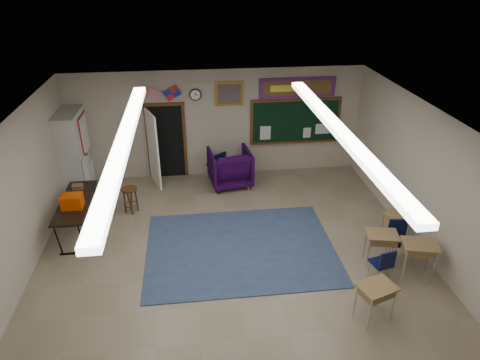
{
  "coord_description": "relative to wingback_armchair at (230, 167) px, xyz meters",
  "views": [
    {
      "loc": [
        -0.71,
        -6.62,
        5.56
      ],
      "look_at": [
        0.28,
        1.5,
        1.3
      ],
      "focal_mm": 32.0,
      "sensor_mm": 36.0,
      "label": 1
    }
  ],
  "objects": [
    {
      "name": "floor",
      "position": [
        -0.28,
        -3.78,
        -0.5
      ],
      "size": [
        9.0,
        9.0,
        0.0
      ],
      "primitive_type": "plane",
      "color": "#82725A",
      "rests_on": "ground"
    },
    {
      "name": "back_wall",
      "position": [
        -0.28,
        0.72,
        1.0
      ],
      "size": [
        8.0,
        0.04,
        3.0
      ],
      "primitive_type": "cube",
      "color": "#AFA28E",
      "rests_on": "floor"
    },
    {
      "name": "left_wall",
      "position": [
        -4.28,
        -3.78,
        1.0
      ],
      "size": [
        0.04,
        9.0,
        3.0
      ],
      "primitive_type": "cube",
      "color": "#AFA28E",
      "rests_on": "floor"
    },
    {
      "name": "right_wall",
      "position": [
        3.72,
        -3.78,
        1.0
      ],
      "size": [
        0.04,
        9.0,
        3.0
      ],
      "primitive_type": "cube",
      "color": "#AFA28E",
      "rests_on": "floor"
    },
    {
      "name": "ceiling",
      "position": [
        -0.28,
        -3.78,
        2.5
      ],
      "size": [
        8.0,
        9.0,
        0.04
      ],
      "primitive_type": "cube",
      "color": "silver",
      "rests_on": "back_wall"
    },
    {
      "name": "area_rug",
      "position": [
        -0.08,
        -2.98,
        -0.49
      ],
      "size": [
        4.0,
        3.0,
        0.02
      ],
      "primitive_type": "cube",
      "color": "#374668",
      "rests_on": "floor"
    },
    {
      "name": "fluorescent_strips",
      "position": [
        -0.28,
        -3.78,
        2.44
      ],
      "size": [
        3.86,
        6.0,
        0.1
      ],
      "primitive_type": null,
      "color": "white",
      "rests_on": "ceiling"
    },
    {
      "name": "doorway",
      "position": [
        -1.78,
        0.57,
        0.55
      ],
      "size": [
        1.1,
        0.89,
        2.16
      ],
      "color": "black",
      "rests_on": "back_wall"
    },
    {
      "name": "chalkboard",
      "position": [
        1.92,
        0.68,
        0.96
      ],
      "size": [
        2.55,
        0.14,
        1.3
      ],
      "color": "#542F18",
      "rests_on": "back_wall"
    },
    {
      "name": "bulletin_board",
      "position": [
        1.92,
        0.69,
        1.95
      ],
      "size": [
        2.1,
        0.05,
        0.55
      ],
      "color": "#A60E1B",
      "rests_on": "back_wall"
    },
    {
      "name": "framed_art_print",
      "position": [
        0.07,
        0.69,
        1.85
      ],
      "size": [
        0.75,
        0.05,
        0.65
      ],
      "color": "#A87920",
      "rests_on": "back_wall"
    },
    {
      "name": "wall_clock",
      "position": [
        -0.83,
        0.69,
        1.85
      ],
      "size": [
        0.32,
        0.05,
        0.32
      ],
      "color": "black",
      "rests_on": "back_wall"
    },
    {
      "name": "wall_flags",
      "position": [
        -1.68,
        0.66,
        1.98
      ],
      "size": [
        1.16,
        0.06,
        0.7
      ],
      "primitive_type": null,
      "color": "red",
      "rests_on": "back_wall"
    },
    {
      "name": "storage_cabinet",
      "position": [
        -3.99,
        0.07,
        0.59
      ],
      "size": [
        0.59,
        1.25,
        2.2
      ],
      "color": "#B2B2AD",
      "rests_on": "floor"
    },
    {
      "name": "wingback_armchair",
      "position": [
        0.0,
        0.0,
        0.0
      ],
      "size": [
        1.21,
        1.24,
        1.01
      ],
      "primitive_type": "imported",
      "rotation": [
        0.0,
        0.0,
        3.27
      ],
      "color": "black",
      "rests_on": "floor"
    },
    {
      "name": "student_chair_reading",
      "position": [
        -0.35,
        0.33,
        -0.08
      ],
      "size": [
        0.6,
        0.6,
        0.86
      ],
      "primitive_type": null,
      "rotation": [
        0.0,
        0.0,
        3.76
      ],
      "color": "black",
      "rests_on": "floor"
    },
    {
      "name": "student_chair_desk_a",
      "position": [
        2.46,
        -4.28,
        -0.13
      ],
      "size": [
        0.45,
        0.45,
        0.75
      ],
      "primitive_type": null,
      "rotation": [
        0.0,
        0.0,
        3.36
      ],
      "color": "black",
      "rests_on": "floor"
    },
    {
      "name": "student_chair_desk_b",
      "position": [
        3.08,
        -3.72,
        -0.08
      ],
      "size": [
        0.47,
        0.47,
        0.85
      ],
      "primitive_type": null,
      "rotation": [
        0.0,
        0.0,
        -0.11
      ],
      "color": "black",
      "rests_on": "floor"
    },
    {
      "name": "student_desk_front_left",
      "position": [
        2.64,
        -3.82,
        -0.09
      ],
      "size": [
        0.69,
        0.57,
        0.73
      ],
      "rotation": [
        0.0,
        0.0,
        -0.2
      ],
      "color": "olive",
      "rests_on": "floor"
    },
    {
      "name": "student_desk_front_right",
      "position": [
        3.35,
        -3.04,
        -0.12
      ],
      "size": [
        0.7,
        0.63,
        0.68
      ],
      "rotation": [
        0.0,
        0.0,
        0.45
      ],
      "color": "olive",
      "rests_on": "floor"
    },
    {
      "name": "student_desk_back_left",
      "position": [
        1.94,
        -5.25,
        -0.1
      ],
      "size": [
        0.72,
        0.63,
        0.73
      ],
      "rotation": [
        0.0,
        0.0,
        0.33
      ],
      "color": "olive",
      "rests_on": "floor"
    },
    {
      "name": "student_desk_back_right",
      "position": [
        3.19,
        -4.28,
        -0.07
      ],
      "size": [
        0.74,
        0.62,
        0.78
      ],
      "rotation": [
        0.0,
        0.0,
        -0.24
      ],
      "color": "olive",
      "rests_on": "floor"
    },
    {
      "name": "folding_table",
      "position": [
        -3.62,
        -1.9,
        -0.07
      ],
      "size": [
        0.66,
        1.94,
        1.1
      ],
      "rotation": [
        0.0,
        0.0,
        0.01
      ],
      "color": "black",
      "rests_on": "floor"
    },
    {
      "name": "wooden_stool",
      "position": [
        -2.55,
        -1.17,
        -0.16
      ],
      "size": [
        0.37,
        0.37,
        0.66
      ],
      "color": "#472715",
      "rests_on": "floor"
    }
  ]
}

